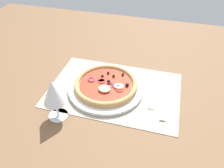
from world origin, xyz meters
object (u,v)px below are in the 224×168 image
pizza (106,84)px  knife (163,100)px  wine_glass (53,93)px  fork (153,93)px  plate (106,88)px

pizza → knife: size_ratio=1.18×
wine_glass → fork: bearing=-147.4°
fork → knife: bearing=54.8°
fork → knife: size_ratio=0.90×
fork → wine_glass: (29.30, 18.75, 9.47)cm
plate → pizza: size_ratio=1.19×
fork → wine_glass: size_ratio=1.21×
pizza → wine_glass: (11.71, 16.81, 7.38)cm
pizza → wine_glass: bearing=55.1°
pizza → knife: 21.40cm
fork → wine_glass: 36.06cm
pizza → fork: pizza is taller
wine_glass → plate: bearing=-124.7°
plate → wine_glass: bearing=55.3°
pizza → knife: (-21.30, 0.53, -2.06)cm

